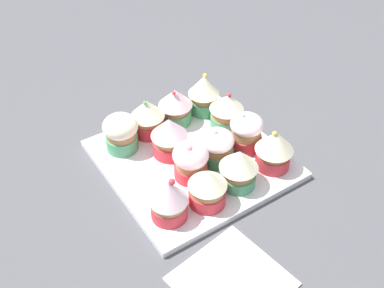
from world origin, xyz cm
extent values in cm
cube|color=#4C4C51|center=(0.00, 0.00, -1.50)|extent=(180.00, 180.00, 3.00)
cube|color=silver|center=(0.00, 0.00, 0.60)|extent=(29.40, 29.40, 1.20)
cylinder|color=#D1333D|center=(-9.36, -10.31, 2.49)|extent=(5.86, 5.86, 2.59)
cylinder|color=#AD7F51|center=(-9.36, -10.31, 4.32)|extent=(5.48, 5.48, 1.06)
cone|color=#F4EDC6|center=(-9.36, -10.31, 6.69)|extent=(6.52, 6.52, 3.68)
sphere|color=#EAD64C|center=(-9.22, -9.99, 8.41)|extent=(0.85, 0.85, 0.85)
cylinder|color=#D1333D|center=(-2.99, -9.42, 2.50)|extent=(5.63, 5.63, 2.60)
cylinder|color=#AD7F51|center=(-2.99, -9.42, 4.56)|extent=(5.18, 5.18, 1.52)
ellipsoid|color=silver|center=(-2.99, -9.42, 6.34)|extent=(5.90, 5.90, 3.42)
sphere|color=#4CB266|center=(-2.52, -8.96, 7.95)|extent=(0.65, 0.65, 0.65)
cylinder|color=#4C9E6B|center=(3.85, -10.21, 2.37)|extent=(5.92, 5.92, 2.34)
cylinder|color=#AD7F51|center=(3.85, -10.21, 4.33)|extent=(5.59, 5.59, 1.57)
cone|color=#F4EDC6|center=(3.85, -10.21, 6.54)|extent=(6.39, 6.39, 2.87)
sphere|color=red|center=(3.97, -10.59, 7.85)|extent=(0.88, 0.88, 0.88)
cylinder|color=#4C9E6B|center=(9.83, -9.18, 2.59)|extent=(5.48, 5.48, 2.77)
cylinder|color=#AD7F51|center=(9.83, -9.18, 4.66)|extent=(4.88, 4.88, 1.37)
cone|color=#F4EDC6|center=(9.83, -9.18, 7.28)|extent=(6.03, 6.03, 3.86)
sphere|color=#EAD64C|center=(10.15, -9.63, 9.08)|extent=(0.86, 0.86, 0.86)
cylinder|color=#4C9E6B|center=(-9.49, -2.70, 2.30)|extent=(5.90, 5.90, 2.21)
cylinder|color=#AD7F51|center=(-9.49, -2.70, 4.18)|extent=(5.34, 5.34, 1.55)
cone|color=#F4EDC6|center=(-9.49, -2.70, 6.66)|extent=(6.36, 6.36, 3.40)
cylinder|color=#4C9E6B|center=(-2.85, -3.13, 2.34)|extent=(5.98, 5.98, 2.29)
cylinder|color=#AD7F51|center=(-2.85, -3.13, 4.08)|extent=(5.44, 5.44, 1.19)
ellipsoid|color=silver|center=(-2.85, -3.13, 5.64)|extent=(6.01, 6.01, 3.22)
sphere|color=pink|center=(-2.66, -2.96, 7.12)|extent=(0.87, 0.87, 0.87)
cylinder|color=#4C9E6B|center=(10.16, -2.99, 2.51)|extent=(5.88, 5.88, 2.62)
cylinder|color=#AD7F51|center=(10.16, -2.99, 4.40)|extent=(5.51, 5.51, 1.16)
cone|color=silver|center=(10.16, -2.99, 6.66)|extent=(6.41, 6.41, 3.35)
sphere|color=red|center=(9.60, -2.40, 8.22)|extent=(0.71, 0.71, 0.71)
cylinder|color=#D1333D|center=(-10.02, 3.75, 2.45)|extent=(5.95, 5.95, 2.50)
cylinder|color=#AD7F51|center=(-10.02, 3.75, 4.39)|extent=(5.50, 5.50, 1.37)
cone|color=#F4EDC6|center=(-10.02, 3.75, 6.55)|extent=(6.13, 6.13, 2.95)
cylinder|color=#D1333D|center=(-3.76, 2.75, 2.38)|extent=(5.55, 5.55, 2.36)
cylinder|color=#AD7F51|center=(-3.76, 2.75, 4.15)|extent=(4.93, 4.93, 1.19)
ellipsoid|color=silver|center=(-3.76, 2.75, 5.97)|extent=(5.98, 5.98, 4.09)
sphere|color=pink|center=(-4.16, 3.24, 7.86)|extent=(1.02, 1.02, 1.02)
cylinder|color=#D1333D|center=(3.03, 2.67, 2.50)|extent=(6.02, 6.02, 2.60)
cylinder|color=#AD7F51|center=(3.03, 2.67, 4.52)|extent=(5.35, 5.35, 1.44)
cone|color=silver|center=(3.03, 2.67, 7.00)|extent=(6.42, 6.42, 3.50)
cylinder|color=#D1333D|center=(10.11, 2.96, 2.56)|extent=(6.07, 6.07, 2.72)
cylinder|color=#AD7F51|center=(10.11, 2.96, 4.46)|extent=(5.53, 5.53, 1.08)
cone|color=#F4EDC6|center=(10.11, 2.96, 6.66)|extent=(6.24, 6.24, 3.31)
sphere|color=#4CB266|center=(9.89, 3.44, 8.21)|extent=(0.70, 0.70, 0.70)
cylinder|color=#D1333D|center=(-9.14, 10.20, 2.45)|extent=(5.67, 5.67, 2.49)
cylinder|color=#AD7F51|center=(-9.14, 10.20, 4.20)|extent=(5.41, 5.41, 1.01)
cone|color=silver|center=(-9.14, 10.20, 6.65)|extent=(5.88, 5.88, 3.89)
sphere|color=red|center=(-9.28, 9.61, 8.44)|extent=(1.01, 1.01, 1.01)
cylinder|color=#4C9E6B|center=(8.86, 9.04, 2.56)|extent=(5.70, 5.70, 2.72)
cylinder|color=#AD7F51|center=(8.86, 9.04, 4.42)|extent=(5.23, 5.23, 1.02)
ellipsoid|color=#F4EDC6|center=(8.86, 9.04, 6.16)|extent=(6.21, 6.21, 4.11)
cube|color=white|center=(-23.16, 8.68, 0.30)|extent=(15.22, 15.56, 0.60)
camera|label=1|loc=(-49.69, 32.80, 57.06)|focal=43.46mm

